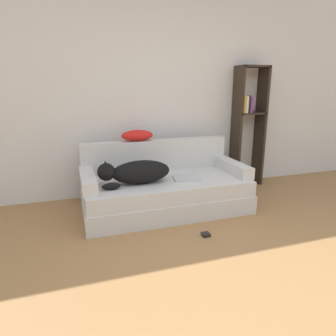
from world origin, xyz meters
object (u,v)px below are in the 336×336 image
object	(u,v)px
bookshelf	(248,120)
power_adapter	(206,234)
couch	(165,194)
dog	(136,172)
laptop	(186,178)
throw_pillow	(137,135)

from	to	relation	value
bookshelf	power_adapter	world-z (taller)	bookshelf
couch	dog	size ratio (longest dim) A/B	2.38
power_adapter	laptop	bearing A→B (deg)	85.16
couch	dog	bearing A→B (deg)	-167.16
bookshelf	couch	bearing A→B (deg)	-158.48
couch	bookshelf	distance (m)	1.71
dog	bookshelf	xyz separation A→B (m)	(1.79, 0.65, 0.44)
laptop	bookshelf	world-z (taller)	bookshelf
laptop	power_adapter	world-z (taller)	laptop
dog	laptop	bearing A→B (deg)	0.32
power_adapter	couch	bearing A→B (deg)	102.77
dog	power_adapter	xyz separation A→B (m)	(0.54, -0.68, -0.50)
couch	dog	world-z (taller)	dog
laptop	power_adapter	xyz separation A→B (m)	(-0.06, -0.68, -0.38)
couch	bookshelf	world-z (taller)	bookshelf
dog	throw_pillow	world-z (taller)	throw_pillow
couch	laptop	xyz separation A→B (m)	(0.23, -0.08, 0.20)
laptop	throw_pillow	distance (m)	0.80
bookshelf	throw_pillow	bearing A→B (deg)	-174.57
couch	throw_pillow	bearing A→B (deg)	119.87
couch	bookshelf	xyz separation A→B (m)	(1.43, 0.56, 0.77)
bookshelf	power_adapter	xyz separation A→B (m)	(-1.26, -1.32, -0.94)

